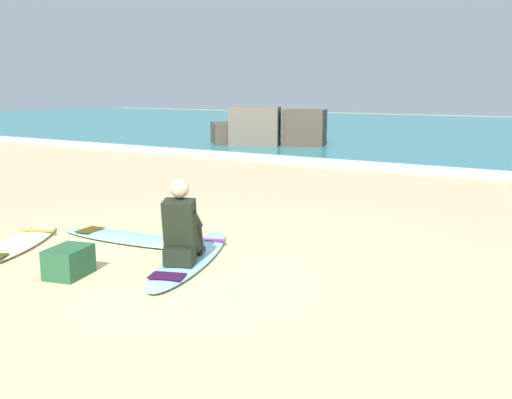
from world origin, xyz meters
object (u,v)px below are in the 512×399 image
surfboard_spare_far (17,244)px  beach_bag (69,262)px  surfboard_main (191,258)px  surfboard_spare_near (134,239)px  surfer_seated (182,230)px

surfboard_spare_far → beach_bag: beach_bag is taller
surfboard_main → surfboard_spare_near: same height
surfboard_spare_far → surfer_seated: bearing=10.9°
surfboard_main → surfboard_spare_far: size_ratio=1.23×
surfboard_spare_far → beach_bag: 1.56m
beach_bag → surfboard_spare_near: bearing=105.9°
beach_bag → surfboard_main: bearing=55.5°
surfboard_main → beach_bag: 1.38m
surfboard_spare_near → beach_bag: (0.40, -1.42, 0.12)m
surfboard_spare_near → surfer_seated: bearing=-23.1°
surfer_seated → surfboard_spare_near: 1.42m
surfboard_spare_near → beach_bag: bearing=-74.1°
surfboard_main → surfboard_spare_far: (-2.27, -0.70, 0.00)m
surfer_seated → surfboard_spare_near: bearing=156.9°
surfer_seated → beach_bag: size_ratio=1.97×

